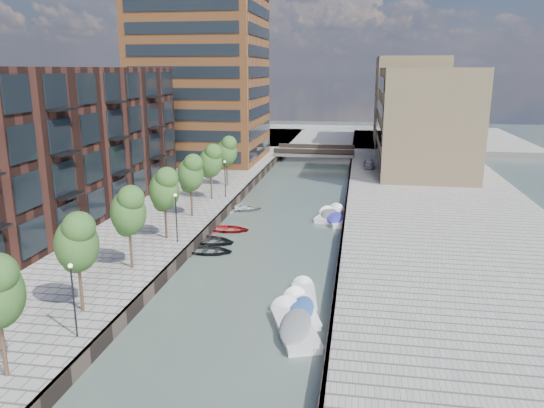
% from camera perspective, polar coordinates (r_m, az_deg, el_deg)
% --- Properties ---
extents(water, '(300.00, 300.00, 0.00)m').
position_cam_1_polar(water, '(58.00, 1.91, -0.50)').
color(water, '#38473F').
rests_on(water, ground).
extents(quay_right, '(20.00, 140.00, 1.00)m').
position_cam_1_polar(quay_right, '(58.08, 17.76, -0.66)').
color(quay_right, gray).
rests_on(quay_right, ground).
extents(quay_wall_left, '(0.25, 140.00, 1.00)m').
position_cam_1_polar(quay_wall_left, '(58.95, -3.98, 0.22)').
color(quay_wall_left, '#332823').
rests_on(quay_wall_left, ground).
extents(quay_wall_right, '(0.25, 140.00, 1.00)m').
position_cam_1_polar(quay_wall_right, '(57.43, 7.96, -0.27)').
color(quay_wall_right, '#332823').
rests_on(quay_wall_right, ground).
extents(far_closure, '(80.00, 40.00, 1.00)m').
position_cam_1_polar(far_closure, '(116.71, 5.82, 7.20)').
color(far_closure, gray).
rests_on(far_closure, ground).
extents(apartment_block, '(8.00, 38.00, 14.00)m').
position_cam_1_polar(apartment_block, '(53.56, -21.40, 6.01)').
color(apartment_block, black).
rests_on(apartment_block, quay_left).
extents(tower, '(18.00, 18.00, 30.00)m').
position_cam_1_polar(tower, '(84.18, -7.60, 15.00)').
color(tower, brown).
rests_on(tower, quay_left).
extents(tan_block_near, '(12.00, 25.00, 14.00)m').
position_cam_1_polar(tan_block_near, '(78.39, 15.97, 8.78)').
color(tan_block_near, tan).
rests_on(tan_block_near, quay_right).
extents(tan_block_far, '(12.00, 20.00, 16.00)m').
position_cam_1_polar(tan_block_far, '(104.13, 14.47, 10.67)').
color(tan_block_far, tan).
rests_on(tan_block_far, quay_right).
extents(bridge, '(13.00, 6.00, 1.30)m').
position_cam_1_polar(bridge, '(88.92, 4.64, 5.58)').
color(bridge, gray).
rests_on(bridge, ground).
extents(tree_1, '(2.50, 2.50, 5.95)m').
position_cam_1_polar(tree_1, '(32.35, -20.29, -3.73)').
color(tree_1, '#382619').
rests_on(tree_1, quay_left).
extents(tree_2, '(2.50, 2.50, 5.95)m').
position_cam_1_polar(tree_2, '(38.31, -15.21, -0.59)').
color(tree_2, '#382619').
rests_on(tree_2, quay_left).
extents(tree_3, '(2.50, 2.50, 5.95)m').
position_cam_1_polar(tree_3, '(44.58, -11.53, 1.69)').
color(tree_3, '#382619').
rests_on(tree_3, quay_left).
extents(tree_4, '(2.50, 2.50, 5.95)m').
position_cam_1_polar(tree_4, '(51.04, -8.76, 3.40)').
color(tree_4, '#382619').
rests_on(tree_4, quay_left).
extents(tree_5, '(2.50, 2.50, 5.95)m').
position_cam_1_polar(tree_5, '(57.62, -6.62, 4.71)').
color(tree_5, '#382619').
rests_on(tree_5, quay_left).
extents(tree_6, '(2.50, 2.50, 5.95)m').
position_cam_1_polar(tree_6, '(64.29, -4.91, 5.75)').
color(tree_6, '#382619').
rests_on(tree_6, quay_left).
extents(lamp_0, '(0.24, 0.24, 4.12)m').
position_cam_1_polar(lamp_0, '(29.90, -20.62, -8.90)').
color(lamp_0, black).
rests_on(lamp_0, quay_left).
extents(lamp_1, '(0.24, 0.24, 4.12)m').
position_cam_1_polar(lamp_1, '(43.65, -10.28, -0.94)').
color(lamp_1, black).
rests_on(lamp_1, quay_left).
extents(lamp_2, '(0.24, 0.24, 4.12)m').
position_cam_1_polar(lamp_2, '(58.55, -5.08, 3.12)').
color(lamp_2, black).
rests_on(lamp_2, quay_left).
extents(sloop_1, '(4.27, 3.07, 0.88)m').
position_cam_1_polar(sloop_1, '(44.54, -6.92, -5.24)').
color(sloop_1, black).
rests_on(sloop_1, ground).
extents(sloop_2, '(4.07, 2.92, 0.84)m').
position_cam_1_polar(sloop_2, '(50.20, -4.74, -2.91)').
color(sloop_2, '#9D1111').
rests_on(sloop_2, ground).
extents(sloop_3, '(4.67, 3.60, 0.89)m').
position_cam_1_polar(sloop_3, '(57.38, -3.25, -0.68)').
color(sloop_3, '#B2B3B0').
rests_on(sloop_3, ground).
extents(sloop_4, '(4.95, 3.77, 0.96)m').
position_cam_1_polar(sloop_4, '(46.93, -6.76, -4.21)').
color(sloop_4, black).
rests_on(sloop_4, ground).
extents(motorboat_0, '(2.91, 5.02, 1.58)m').
position_cam_1_polar(motorboat_0, '(33.93, 3.06, -11.27)').
color(motorboat_0, white).
rests_on(motorboat_0, ground).
extents(motorboat_1, '(3.72, 5.99, 1.89)m').
position_cam_1_polar(motorboat_1, '(31.91, 2.31, -12.93)').
color(motorboat_1, silver).
rests_on(motorboat_1, ground).
extents(motorboat_2, '(2.13, 4.64, 1.49)m').
position_cam_1_polar(motorboat_2, '(36.05, 3.40, -9.85)').
color(motorboat_2, silver).
rests_on(motorboat_2, ground).
extents(motorboat_3, '(3.48, 5.53, 1.74)m').
position_cam_1_polar(motorboat_3, '(53.74, 6.61, -1.56)').
color(motorboat_3, white).
rests_on(motorboat_3, ground).
extents(motorboat_4, '(2.88, 5.43, 1.72)m').
position_cam_1_polar(motorboat_4, '(55.07, 6.29, -1.16)').
color(motorboat_4, silver).
rests_on(motorboat_4, ground).
extents(car, '(1.57, 3.70, 1.25)m').
position_cam_1_polar(car, '(77.76, 10.41, 4.31)').
color(car, '#A9ABAE').
rests_on(car, quay_right).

